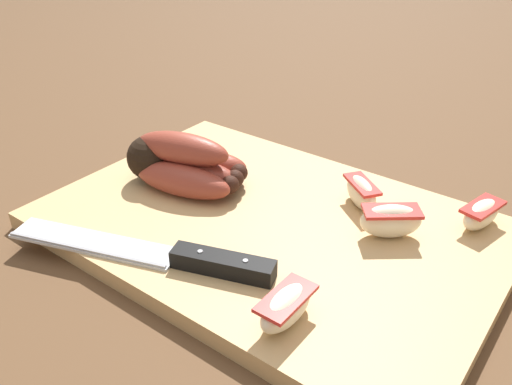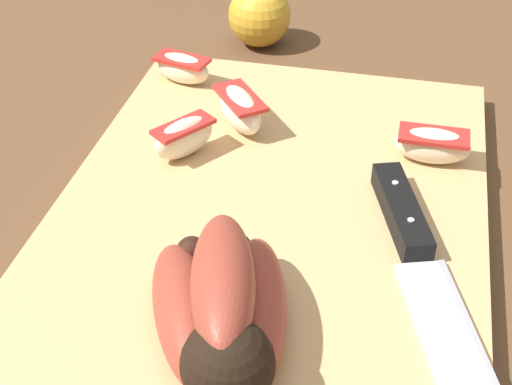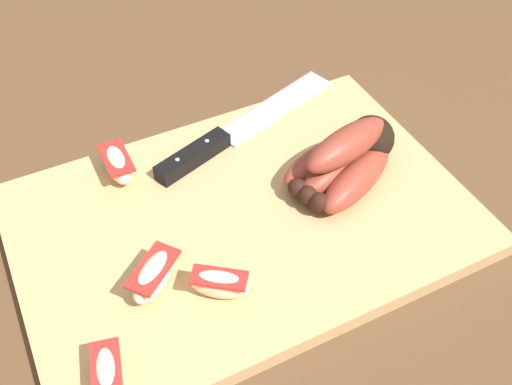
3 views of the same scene
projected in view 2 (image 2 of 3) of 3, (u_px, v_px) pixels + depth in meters
The scene contains 9 objects.
ground_plane at pixel (269, 227), 0.59m from camera, with size 6.00×6.00×0.00m, color brown.
cutting_board at pixel (261, 225), 0.58m from camera, with size 0.48×0.33×0.02m, color tan.
banana_bunch at pixel (222, 311), 0.45m from camera, with size 0.15×0.12×0.07m.
chefs_knife at pixel (419, 257), 0.52m from camera, with size 0.27×0.12×0.02m.
apple_wedge_near at pixel (184, 137), 0.62m from camera, with size 0.06×0.05×0.03m.
apple_wedge_middle at pixel (433, 145), 0.62m from camera, with size 0.03×0.06×0.03m.
apple_wedge_far at pixel (240, 109), 0.66m from camera, with size 0.07×0.06×0.04m.
apple_wedge_extra at pixel (182, 68), 0.73m from camera, with size 0.04×0.06×0.03m.
whole_apple at pixel (259, 15), 0.83m from camera, with size 0.07×0.07×0.08m.
Camera 2 is at (0.45, 0.09, 0.38)m, focal length 52.85 mm.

